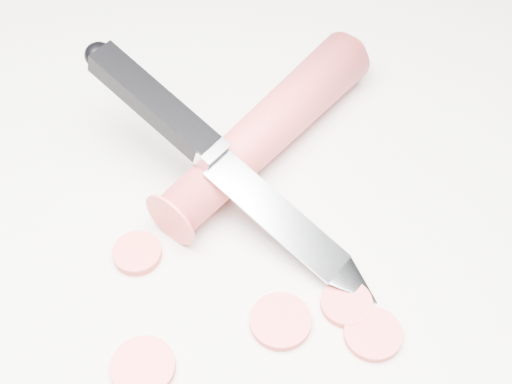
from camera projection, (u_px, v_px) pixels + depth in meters
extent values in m
plane|color=silver|center=(255.00, 257.00, 0.46)|extent=(2.40, 2.40, 0.00)
cylinder|color=#CA383A|center=(267.00, 130.00, 0.50)|extent=(0.18, 0.15, 0.04)
cylinder|color=#F1514B|center=(143.00, 367.00, 0.41)|extent=(0.04, 0.04, 0.01)
cylinder|color=#F1514B|center=(346.00, 304.00, 0.44)|extent=(0.03, 0.03, 0.01)
cylinder|color=#F1514B|center=(281.00, 321.00, 0.43)|extent=(0.04, 0.04, 0.01)
cylinder|color=#F1514B|center=(373.00, 334.00, 0.42)|extent=(0.03, 0.03, 0.01)
cylinder|color=#F1514B|center=(137.00, 253.00, 0.46)|extent=(0.03, 0.03, 0.01)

